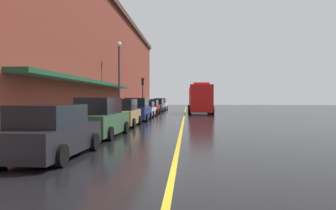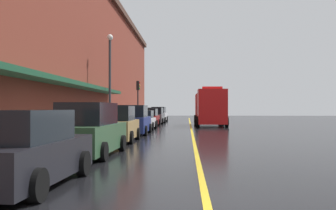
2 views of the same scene
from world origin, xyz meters
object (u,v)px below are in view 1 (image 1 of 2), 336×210
at_px(parked_car_1, 101,119).
at_px(parked_car_4, 145,110).
at_px(parking_meter_0, 150,104).
at_px(parking_meter_4, 128,107).
at_px(street_lamp_left, 119,71).
at_px(parked_car_6, 157,106).
at_px(traffic_light_near, 143,88).
at_px(parked_car_7, 161,105).
at_px(parked_car_3, 137,110).
at_px(parking_meter_3, 130,107).
at_px(parked_car_2, 123,114).
at_px(parking_meter_1, 103,110).
at_px(parked_car_5, 151,107).
at_px(fire_truck, 200,99).
at_px(parking_meter_2, 115,109).
at_px(parked_car_0, 51,133).

height_order(parked_car_1, parked_car_4, parked_car_1).
xyz_separation_m(parking_meter_0, parking_meter_4, (0.00, -17.13, 0.00)).
height_order(parked_car_4, street_lamp_left, street_lamp_left).
relative_size(parked_car_6, traffic_light_near, 1.11).
distance_m(parked_car_7, parking_meter_4, 19.73).
bearing_deg(street_lamp_left, parked_car_3, -48.84).
relative_size(parked_car_3, parking_meter_3, 3.61).
relative_size(street_lamp_left, traffic_light_near, 1.61).
height_order(parked_car_2, parking_meter_1, parked_car_2).
relative_size(parked_car_2, parked_car_6, 0.93).
xyz_separation_m(parked_car_3, parking_meter_3, (-1.44, 4.44, 0.17)).
distance_m(parked_car_5, parked_car_6, 6.38).
height_order(parked_car_2, parked_car_7, parked_car_7).
bearing_deg(parked_car_4, parking_meter_1, 173.10).
bearing_deg(parked_car_5, parking_meter_3, 169.01).
bearing_deg(parking_meter_1, parking_meter_3, 90.00).
bearing_deg(fire_truck, parked_car_5, -79.98).
relative_size(parked_car_2, parked_car_5, 0.96).
relative_size(parked_car_7, parking_meter_0, 3.40).
relative_size(parked_car_1, street_lamp_left, 0.71).
height_order(parked_car_6, street_lamp_left, street_lamp_left).
relative_size(parked_car_6, parking_meter_2, 3.58).
xyz_separation_m(parked_car_7, parking_meter_4, (-1.41, -19.68, 0.19)).
xyz_separation_m(parked_car_5, parked_car_7, (0.06, 12.32, 0.09)).
relative_size(parked_car_4, parking_meter_4, 3.11).
distance_m(parking_meter_1, parking_meter_4, 9.05).
distance_m(parking_meter_1, street_lamp_left, 8.44).
bearing_deg(parked_car_7, parked_car_0, -178.21).
bearing_deg(parking_meter_4, parking_meter_1, -90.00).
xyz_separation_m(parking_meter_3, traffic_light_near, (0.06, 8.61, 2.10)).
distance_m(parked_car_4, traffic_light_near, 7.94).
relative_size(parked_car_2, parking_meter_0, 3.32).
bearing_deg(parked_car_4, fire_truck, -41.52).
height_order(parked_car_5, fire_truck, fire_truck).
bearing_deg(parking_meter_2, parked_car_1, -81.07).
distance_m(parked_car_6, parked_car_7, 5.95).
xyz_separation_m(parked_car_1, parking_meter_3, (-1.46, 15.72, 0.17)).
bearing_deg(parked_car_1, parked_car_3, 2.02).
height_order(parking_meter_2, traffic_light_near, traffic_light_near).
xyz_separation_m(parked_car_1, traffic_light_near, (-1.40, 24.33, 2.27)).
distance_m(parked_car_3, parking_meter_3, 4.67).
bearing_deg(fire_truck, parking_meter_3, -43.89).
bearing_deg(parked_car_5, parking_meter_0, 8.50).
xyz_separation_m(parked_car_6, fire_truck, (5.75, -5.27, 0.91)).
bearing_deg(fire_truck, traffic_light_near, -98.10).
bearing_deg(parked_car_7, parked_car_6, -177.66).
relative_size(parking_meter_1, street_lamp_left, 0.19).
bearing_deg(parked_car_1, parking_meter_3, 7.25).
bearing_deg(parking_meter_0, parking_meter_1, -90.00).
relative_size(parking_meter_1, traffic_light_near, 0.31).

